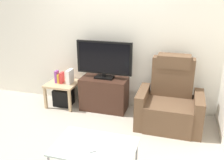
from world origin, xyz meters
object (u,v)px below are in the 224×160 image
Objects in this scene: tv_stand at (104,94)px; book_middle at (59,78)px; television at (104,59)px; game_console at (70,77)px; book_leftmost at (57,77)px; subwoofer_box at (64,97)px; cell_phone at (91,148)px; recliner_armchair at (170,102)px; coffee_table at (95,148)px; side_table at (63,86)px; book_rightmost at (62,78)px.

tv_stand is 4.85× the size of book_middle.
television is 3.82× the size of game_console.
book_leftmost is at bearing 180.00° from book_middle.
book_leftmost reaches higher than subwoofer_box.
book_leftmost is 0.05m from book_middle.
recliner_armchair is at bearing 25.89° from cell_phone.
recliner_armchair is 1.20× the size of coffee_table.
television is 1.79× the size of side_table.
coffee_table is at bearing 29.21° from cell_phone.
side_table is 3.24× the size of book_middle.
recliner_armchair reaches higher than side_table.
book_rightmost is at bearing -174.25° from television.
book_leftmost reaches higher than tv_stand.
book_leftmost is at bearing 89.20° from cell_phone.
television is 6.44× the size of cell_phone.
coffee_table is (0.44, -1.70, -0.53)m from television.
book_leftmost is (-2.03, 0.16, 0.17)m from recliner_armchair.
book_leftmost reaches higher than book_middle.
book_leftmost is 0.88× the size of game_console.
game_console is at bearing 6.98° from book_leftmost.
tv_stand is at bearing 162.19° from recliner_armchair.
book_rightmost reaches higher than cell_phone.
book_rightmost is at bearing -168.29° from game_console.
subwoofer_box is 0.34× the size of coffee_table.
game_console is (-0.63, -0.03, 0.27)m from tv_stand.
recliner_armchair is 1.62m from coffee_table.
book_middle is 0.06m from book_rightmost.
recliner_armchair is 5.40× the size of book_rightmost.
side_table reaches higher than coffee_table.
subwoofer_box is at bearing -176.05° from game_console.
book_rightmost is at bearing 127.00° from coffee_table.
book_middle reaches higher than tv_stand.
side_table is at bearing 167.66° from recliner_armchair.
television is 1.88m from cell_phone.
book_leftmost is at bearing -168.69° from subwoofer_box.
side_table is 2.05m from coffee_table.
recliner_armchair is 3.51× the size of subwoofer_box.
coffee_table reaches higher than subwoofer_box.
game_console is at bearing -175.63° from television.
subwoofer_box is at bearing -153.43° from side_table.
book_leftmost is 0.10m from book_rightmost.
side_table reaches higher than subwoofer_box.
book_leftmost is (-0.88, -0.08, -0.38)m from television.
game_console is (-0.63, -0.05, -0.36)m from television.
side_table is 3.60× the size of cell_phone.
game_console reaches higher than book_rightmost.
tv_stand is 0.63m from television.
book_rightmost is at bearing 0.00° from book_middle.
book_rightmost is at bearing -175.61° from tv_stand.
book_middle is at bearing -171.48° from game_console.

